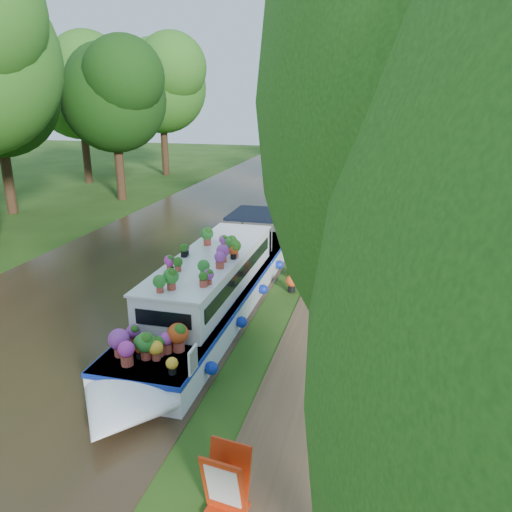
# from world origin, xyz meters

# --- Properties ---
(ground) EXTENTS (100.00, 100.00, 0.00)m
(ground) POSITION_xyz_m (0.00, 0.00, 0.00)
(ground) COLOR #1F4010
(ground) RESTS_ON ground
(canal_water) EXTENTS (10.00, 100.00, 0.02)m
(canal_water) POSITION_xyz_m (-6.00, 0.00, 0.01)
(canal_water) COLOR black
(canal_water) RESTS_ON ground
(towpath) EXTENTS (2.20, 100.00, 0.03)m
(towpath) POSITION_xyz_m (1.20, 0.00, 0.01)
(towpath) COLOR #4D3724
(towpath) RESTS_ON ground
(plant_boat) EXTENTS (2.29, 13.52, 2.23)m
(plant_boat) POSITION_xyz_m (-2.25, -0.86, 0.85)
(plant_boat) COLOR white
(plant_boat) RESTS_ON canal_water
(tree_near_overhang) EXTENTS (5.52, 5.28, 8.99)m
(tree_near_overhang) POSITION_xyz_m (3.79, 3.06, 6.60)
(tree_near_overhang) COLOR black
(tree_near_overhang) RESTS_ON ground
(tree_near_mid) EXTENTS (6.90, 6.60, 9.40)m
(tree_near_mid) POSITION_xyz_m (4.48, 15.08, 6.44)
(tree_near_mid) COLOR black
(tree_near_mid) RESTS_ON ground
(tree_near_far) EXTENTS (7.59, 7.26, 10.30)m
(tree_near_far) POSITION_xyz_m (3.98, 26.09, 7.05)
(tree_near_far) COLOR black
(tree_near_far) RESTS_ON ground
(tree_far_c) EXTENTS (7.13, 6.82, 9.59)m
(tree_far_c) POSITION_xyz_m (-13.52, 14.08, 6.52)
(tree_far_c) COLOR black
(tree_far_c) RESTS_ON ground
(tree_far_d) EXTENTS (8.05, 7.70, 10.85)m
(tree_far_d) POSITION_xyz_m (-15.02, 24.10, 7.40)
(tree_far_d) COLOR black
(tree_far_d) RESTS_ON ground
(tree_far_h) EXTENTS (7.82, 7.48, 10.49)m
(tree_far_h) POSITION_xyz_m (-19.02, 19.09, 7.14)
(tree_far_h) COLOR black
(tree_far_h) RESTS_ON ground
(second_boat) EXTENTS (3.94, 7.58, 1.38)m
(second_boat) POSITION_xyz_m (-1.75, 16.04, 0.56)
(second_boat) COLOR black
(second_boat) RESTS_ON canal_water
(sandwich_board) EXTENTS (0.73, 0.64, 1.13)m
(sandwich_board) POSITION_xyz_m (0.45, -8.02, 0.54)
(sandwich_board) COLOR red
(sandwich_board) RESTS_ON towpath
(pedestrian_pink) EXTENTS (0.76, 0.59, 1.86)m
(pedestrian_pink) POSITION_xyz_m (0.50, 21.65, 0.96)
(pedestrian_pink) COLOR #C6516F
(pedestrian_pink) RESTS_ON towpath
(pedestrian_dark) EXTENTS (1.12, 1.01, 1.90)m
(pedestrian_dark) POSITION_xyz_m (0.96, 23.14, 0.98)
(pedestrian_dark) COLOR black
(pedestrian_dark) RESTS_ON towpath
(verge_plant) EXTENTS (0.45, 0.42, 0.41)m
(verge_plant) POSITION_xyz_m (-0.60, 5.00, 0.20)
(verge_plant) COLOR #35671E
(verge_plant) RESTS_ON ground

